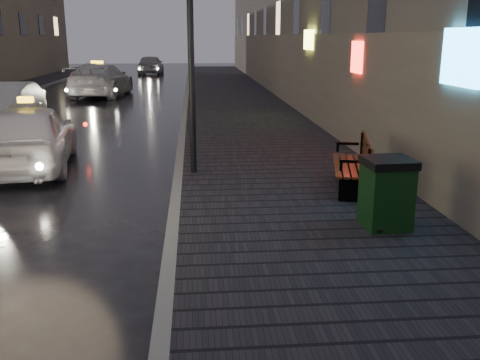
# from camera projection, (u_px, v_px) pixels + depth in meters

# --- Properties ---
(ground) EXTENTS (120.00, 120.00, 0.00)m
(ground) POSITION_uv_depth(u_px,v_px,m) (36.00, 313.00, 6.21)
(ground) COLOR black
(ground) RESTS_ON ground
(sidewalk) EXTENTS (4.60, 58.00, 0.15)m
(sidewalk) POSITION_uv_depth(u_px,v_px,m) (234.00, 99.00, 26.72)
(sidewalk) COLOR black
(sidewalk) RESTS_ON ground
(curb) EXTENTS (0.20, 58.00, 0.15)m
(curb) POSITION_uv_depth(u_px,v_px,m) (186.00, 100.00, 26.52)
(curb) COLOR slate
(curb) RESTS_ON ground
(curb_far) EXTENTS (0.20, 58.00, 0.15)m
(curb_far) POSITION_uv_depth(u_px,v_px,m) (1.00, 101.00, 25.78)
(curb_far) COLOR slate
(curb_far) RESTS_ON ground
(lamp_near) EXTENTS (0.36, 0.36, 5.28)m
(lamp_near) POSITION_uv_depth(u_px,v_px,m) (190.00, 18.00, 11.23)
(lamp_near) COLOR black
(lamp_near) RESTS_ON sidewalk
(lamp_far) EXTENTS (0.36, 0.36, 5.28)m
(lamp_far) POSITION_uv_depth(u_px,v_px,m) (192.00, 29.00, 26.62)
(lamp_far) COLOR black
(lamp_far) RESTS_ON sidewalk
(bench) EXTENTS (1.13, 2.13, 1.04)m
(bench) POSITION_uv_depth(u_px,v_px,m) (356.00, 164.00, 10.58)
(bench) COLOR black
(bench) RESTS_ON sidewalk
(trash_bin) EXTENTS (0.77, 0.77, 1.13)m
(trash_bin) POSITION_uv_depth(u_px,v_px,m) (386.00, 192.00, 8.48)
(trash_bin) COLOR black
(trash_bin) RESTS_ON sidewalk
(taxi_near) EXTENTS (2.48, 4.91, 1.61)m
(taxi_near) POSITION_uv_depth(u_px,v_px,m) (29.00, 136.00, 12.80)
(taxi_near) COLOR silver
(taxi_near) RESTS_ON ground
(car_left_mid) EXTENTS (1.67, 4.68, 1.54)m
(car_left_mid) POSITION_uv_depth(u_px,v_px,m) (5.00, 105.00, 18.81)
(car_left_mid) COLOR #A0A0A8
(car_left_mid) RESTS_ON ground
(taxi_mid) EXTENTS (3.03, 6.16, 1.72)m
(taxi_mid) POSITION_uv_depth(u_px,v_px,m) (101.00, 80.00, 28.52)
(taxi_mid) COLOR #BABAC1
(taxi_mid) RESTS_ON ground
(taxi_far) EXTENTS (2.55, 5.19, 1.42)m
(taxi_far) POSITION_uv_depth(u_px,v_px,m) (94.00, 74.00, 35.64)
(taxi_far) COLOR silver
(taxi_far) RESTS_ON ground
(car_far) EXTENTS (2.04, 4.79, 1.61)m
(car_far) POSITION_uv_depth(u_px,v_px,m) (151.00, 65.00, 44.83)
(car_far) COLOR gray
(car_far) RESTS_ON ground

